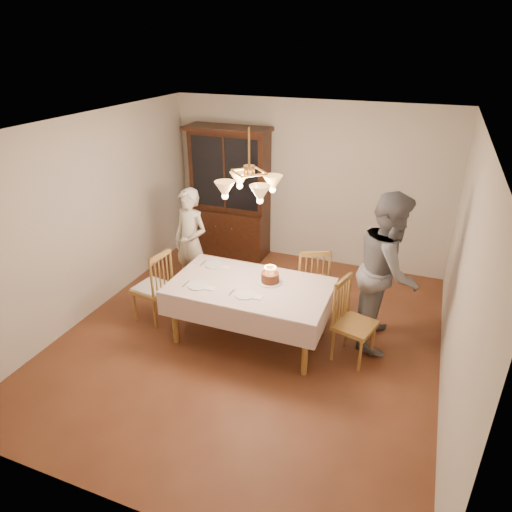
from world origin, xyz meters
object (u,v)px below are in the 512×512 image
at_px(chair_far_side, 311,284).
at_px(birthday_cake, 270,278).
at_px(china_hutch, 230,195).
at_px(elderly_woman, 191,242).
at_px(dining_table, 250,290).

height_order(chair_far_side, birthday_cake, chair_far_side).
height_order(china_hutch, elderly_woman, china_hutch).
height_order(dining_table, china_hutch, china_hutch).
bearing_deg(dining_table, elderly_woman, 146.93).
xyz_separation_m(china_hutch, chair_far_side, (1.81, -1.41, -0.60)).
relative_size(chair_far_side, elderly_woman, 0.64).
bearing_deg(dining_table, china_hutch, 119.45).
relative_size(china_hutch, chair_far_side, 2.16).
bearing_deg(dining_table, birthday_cake, 35.39).
relative_size(elderly_woman, birthday_cake, 5.23).
height_order(dining_table, elderly_woman, elderly_woman).
height_order(chair_far_side, elderly_woman, elderly_woman).
distance_m(chair_far_side, elderly_woman, 1.81).
relative_size(dining_table, china_hutch, 0.88).
relative_size(china_hutch, birthday_cake, 7.20).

